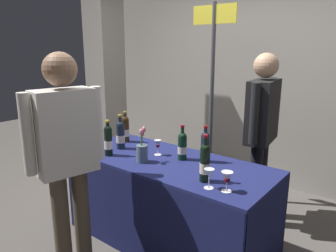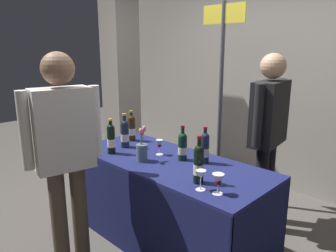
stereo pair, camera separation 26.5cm
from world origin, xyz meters
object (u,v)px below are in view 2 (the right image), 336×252
(wine_glass_near_vendor, at_px, (201,175))
(vendor_presenter, at_px, (269,125))
(flower_vase, at_px, (142,150))
(booth_signpost, at_px, (221,83))
(taster_foreground_right, at_px, (64,146))
(wine_glass_mid, at_px, (218,180))
(tasting_table, at_px, (168,185))
(display_bottle_0, at_px, (132,128))
(featured_wine_bottle, at_px, (205,147))
(concrete_pillar, at_px, (120,59))
(wine_glass_near_taster, at_px, (159,144))

(wine_glass_near_vendor, height_order, vendor_presenter, vendor_presenter)
(flower_vase, distance_m, booth_signpost, 1.25)
(taster_foreground_right, bearing_deg, vendor_presenter, -13.06)
(wine_glass_mid, bearing_deg, taster_foreground_right, -150.70)
(wine_glass_mid, height_order, vendor_presenter, vendor_presenter)
(tasting_table, relative_size, taster_foreground_right, 1.07)
(flower_vase, height_order, taster_foreground_right, taster_foreground_right)
(flower_vase, relative_size, booth_signpost, 0.14)
(display_bottle_0, height_order, wine_glass_near_vendor, display_bottle_0)
(tasting_table, bearing_deg, flower_vase, -130.82)
(wine_glass_mid, bearing_deg, wine_glass_near_vendor, -165.37)
(wine_glass_near_vendor, xyz_separation_m, wine_glass_mid, (0.12, 0.03, -0.01))
(taster_foreground_right, bearing_deg, featured_wine_bottle, -18.92)
(concrete_pillar, height_order, display_bottle_0, concrete_pillar)
(tasting_table, height_order, wine_glass_near_vendor, wine_glass_near_vendor)
(display_bottle_0, bearing_deg, wine_glass_mid, -16.17)
(display_bottle_0, bearing_deg, flower_vase, -31.47)
(vendor_presenter, bearing_deg, wine_glass_near_vendor, -2.56)
(wine_glass_mid, bearing_deg, vendor_presenter, 101.47)
(featured_wine_bottle, bearing_deg, wine_glass_near_taster, -164.89)
(featured_wine_bottle, bearing_deg, wine_glass_near_vendor, -54.82)
(taster_foreground_right, bearing_deg, booth_signpost, 7.82)
(vendor_presenter, bearing_deg, display_bottle_0, -66.49)
(featured_wine_bottle, bearing_deg, concrete_pillar, 160.10)
(featured_wine_bottle, bearing_deg, tasting_table, -148.42)
(wine_glass_near_vendor, distance_m, flower_vase, 0.72)
(booth_signpost, bearing_deg, featured_wine_bottle, -61.93)
(tasting_table, xyz_separation_m, taster_foreground_right, (-0.30, -0.78, 0.47))
(display_bottle_0, xyz_separation_m, flower_vase, (0.54, -0.33, -0.04))
(wine_glass_mid, relative_size, booth_signpost, 0.06)
(tasting_table, relative_size, display_bottle_0, 5.75)
(wine_glass_mid, height_order, flower_vase, flower_vase)
(concrete_pillar, xyz_separation_m, taster_foreground_right, (1.53, -1.70, -0.55))
(wine_glass_mid, bearing_deg, tasting_table, 161.18)
(featured_wine_bottle, height_order, wine_glass_near_taster, featured_wine_bottle)
(tasting_table, distance_m, wine_glass_near_vendor, 0.71)
(tasting_table, xyz_separation_m, wine_glass_mid, (0.68, -0.23, 0.33))
(vendor_presenter, bearing_deg, wine_glass_mid, 3.67)
(flower_vase, bearing_deg, vendor_presenter, 59.42)
(wine_glass_near_vendor, xyz_separation_m, vendor_presenter, (-0.10, 1.12, 0.13))
(vendor_presenter, relative_size, taster_foreground_right, 0.99)
(concrete_pillar, bearing_deg, featured_wine_bottle, -19.90)
(wine_glass_mid, distance_m, booth_signpost, 1.56)
(wine_glass_near_taster, height_order, vendor_presenter, vendor_presenter)
(concrete_pillar, xyz_separation_m, wine_glass_mid, (2.51, -1.15, -0.69))
(featured_wine_bottle, distance_m, booth_signpost, 1.03)
(concrete_pillar, distance_m, taster_foreground_right, 2.35)
(display_bottle_0, bearing_deg, tasting_table, -13.45)
(display_bottle_0, xyz_separation_m, vendor_presenter, (1.14, 0.70, 0.10))
(vendor_presenter, distance_m, taster_foreground_right, 1.81)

